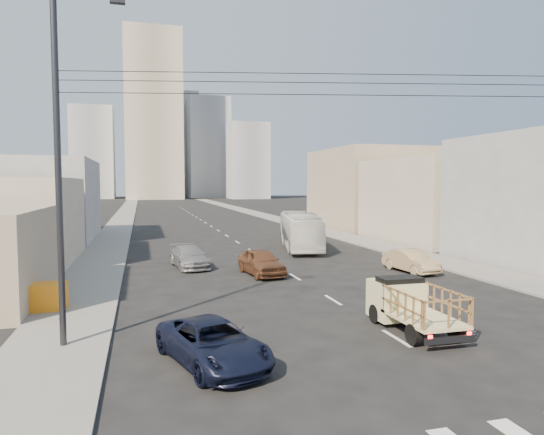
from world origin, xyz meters
name	(u,v)px	position (x,y,z in m)	size (l,w,h in m)	color
ground	(428,357)	(0.00, 0.00, 0.00)	(420.00, 420.00, 0.00)	black
sidewalk_left	(123,217)	(-11.75, 70.00, 0.06)	(3.50, 180.00, 0.12)	slate
sidewalk_right	(261,215)	(11.75, 70.00, 0.06)	(3.50, 180.00, 0.12)	slate
lane_dashes	(208,224)	(0.00, 53.00, 0.01)	(0.15, 104.00, 0.01)	silver
flatbed_pickup	(411,302)	(1.02, 2.74, 1.09)	(1.95, 4.41, 1.90)	beige
navy_pickup	(213,343)	(-6.79, 1.23, 0.67)	(2.24, 4.86, 1.35)	black
city_bus	(300,231)	(4.32, 26.03, 1.56)	(2.62, 11.19, 3.12)	silver
sedan_brown	(261,262)	(-1.79, 15.22, 0.80)	(1.88, 4.67, 1.59)	brown
sedan_tan	(411,261)	(7.60, 13.67, 0.70)	(1.49, 4.27, 1.41)	tan
sedan_grey	(189,257)	(-5.80, 19.06, 0.71)	(1.99, 4.90, 1.42)	slate
streetlamp_left	(61,159)	(-11.39, 4.00, 6.44)	(2.36, 0.25, 12.00)	#2D2D33
overhead_wires	(409,85)	(0.00, 1.50, 8.97)	(23.01, 5.02, 0.72)	black
crate_stack	(45,297)	(-13.00, 9.21, 0.69)	(1.80, 1.20, 1.14)	orange
bldg_right_mid	(441,200)	(19.50, 28.00, 4.00)	(11.00, 14.00, 8.00)	#AFA68D
bldg_right_far	(371,188)	(20.00, 44.00, 5.00)	(12.00, 16.00, 10.00)	gray
bldg_left_far	(30,200)	(-19.50, 39.00, 4.00)	(12.00, 16.00, 8.00)	gray
high_rise_tower	(154,117)	(-4.00, 170.00, 30.00)	(20.00, 20.00, 60.00)	tan
midrise_ne	(209,148)	(18.00, 185.00, 20.00)	(16.00, 16.00, 40.00)	#92949A
midrise_nw	(93,153)	(-26.00, 180.00, 17.00)	(15.00, 15.00, 34.00)	#92949A
midrise_back	(176,146)	(6.00, 200.00, 22.00)	(18.00, 18.00, 44.00)	gray
midrise_east	(248,161)	(30.00, 165.00, 14.00)	(14.00, 14.00, 28.00)	#92949A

